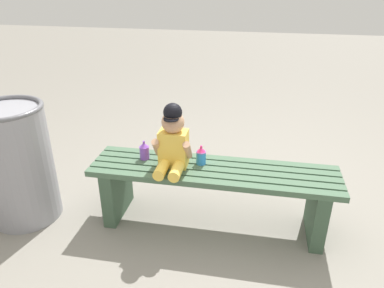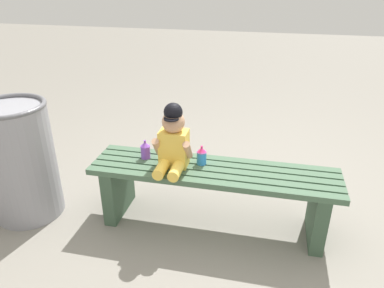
{
  "view_description": "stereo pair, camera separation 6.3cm",
  "coord_description": "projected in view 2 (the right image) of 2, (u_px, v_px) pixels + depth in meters",
  "views": [
    {
      "loc": [
        0.23,
        -1.92,
        1.51
      ],
      "look_at": [
        -0.12,
        -0.05,
        0.59
      ],
      "focal_mm": 33.96,
      "sensor_mm": 36.0,
      "label": 1
    },
    {
      "loc": [
        0.29,
        -1.9,
        1.51
      ],
      "look_at": [
        -0.12,
        -0.05,
        0.59
      ],
      "focal_mm": 33.96,
      "sensor_mm": 36.0,
      "label": 2
    }
  ],
  "objects": [
    {
      "name": "ground_plane",
      "position": [
        212.0,
        223.0,
        2.39
      ],
      "size": [
        16.0,
        16.0,
        0.0
      ],
      "primitive_type": "plane",
      "color": "gray"
    },
    {
      "name": "park_bench",
      "position": [
        213.0,
        188.0,
        2.27
      ],
      "size": [
        1.52,
        0.36,
        0.41
      ],
      "color": "#47664C",
      "rests_on": "ground_plane"
    },
    {
      "name": "child_figure",
      "position": [
        173.0,
        141.0,
        2.16
      ],
      "size": [
        0.23,
        0.27,
        0.4
      ],
      "color": "#F2C64C",
      "rests_on": "park_bench"
    },
    {
      "name": "sippy_cup_left",
      "position": [
        145.0,
        150.0,
        2.31
      ],
      "size": [
        0.06,
        0.06,
        0.12
      ],
      "color": "#8C4CCC",
      "rests_on": "park_bench"
    },
    {
      "name": "sippy_cup_right",
      "position": [
        202.0,
        155.0,
        2.24
      ],
      "size": [
        0.06,
        0.06,
        0.12
      ],
      "color": "#338CE5",
      "rests_on": "park_bench"
    },
    {
      "name": "trash_bin",
      "position": [
        20.0,
        161.0,
        2.34
      ],
      "size": [
        0.44,
        0.44,
        0.78
      ],
      "color": "gray",
      "rests_on": "ground_plane"
    }
  ]
}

